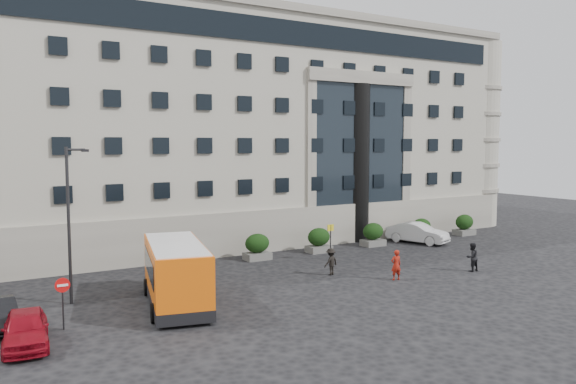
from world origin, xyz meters
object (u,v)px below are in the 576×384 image
Objects in this scene: bus_stop_sign at (331,236)px; hedge_a at (187,254)px; hedge_f at (464,225)px; pedestrian_c at (331,262)px; hedge_b at (257,247)px; parked_car_d at (37,253)px; street_lamp at (70,219)px; no_entry_sign at (63,293)px; white_taxi at (417,233)px; hedge_e at (421,229)px; hedge_c at (319,240)px; pedestrian_a at (396,265)px; minibus at (176,271)px; parked_car_a at (25,329)px; pedestrian_b at (472,257)px; hedge_d at (373,234)px.

hedge_a is at bearing 163.58° from bus_stop_sign.
hedge_f is 20.05m from pedestrian_c.
hedge_b reaches higher than parked_car_d.
hedge_f is 34.45m from street_lamp.
hedge_a is at bearing 44.48° from no_entry_sign.
pedestrian_c is (-12.60, -5.61, 0.01)m from white_taxi.
hedge_a is at bearing 156.18° from white_taxi.
parked_car_d is (-29.09, 6.63, -0.19)m from hedge_e.
hedge_f is 0.79× the size of no_entry_sign.
pedestrian_c is (1.80, -6.41, -0.09)m from hedge_b.
hedge_e reaches higher than pedestrian_c.
hedge_c is 0.73× the size of bus_stop_sign.
pedestrian_c is at bearing -37.23° from parked_car_d.
pedestrian_a is at bearing -14.78° from street_lamp.
pedestrian_c is (-2.63, 3.03, -0.07)m from pedestrian_a.
hedge_b reaches higher than white_taxi.
minibus is at bearing 3.53° from pedestrian_a.
minibus reaches higher than parked_car_a.
no_entry_sign reaches higher than hedge_e.
hedge_b is 18.85m from parked_car_a.
hedge_e is at bearing 9.48° from street_lamp.
pedestrian_b reaches higher than parked_car_a.
pedestrian_b is at bearing -91.42° from hedge_d.
hedge_d reaches higher than pedestrian_a.
hedge_d is 0.73× the size of bus_stop_sign.
bus_stop_sign is 0.50× the size of white_taxi.
hedge_e reaches higher than parked_car_a.
hedge_e is at bearing -169.80° from pedestrian_c.
no_entry_sign reaches higher than pedestrian_a.
minibus is 15.27m from parked_car_d.
hedge_c is 3.05m from bus_stop_sign.
bus_stop_sign reaches higher than hedge_a.
hedge_c reaches higher than pedestrian_a.
hedge_e is 0.73× the size of bus_stop_sign.
parked_car_d is at bearing -31.38° from pedestrian_a.
pedestrian_a is at bearing -94.67° from hedge_c.
hedge_f reaches higher than parked_car_a.
hedge_a is 0.35× the size of parked_car_d.
no_entry_sign is 15.51m from parked_car_d.
hedge_a is 0.73× the size of bus_stop_sign.
street_lamp reaches higher than parked_car_d.
hedge_d is at bearing -111.83° from pedestrian_a.
bus_stop_sign reaches higher than parked_car_d.
street_lamp reaches higher than pedestrian_c.
hedge_f is at bearing 0.00° from hedge_d.
no_entry_sign is at bearing -163.48° from hedge_e.
pedestrian_a is at bearing -122.33° from hedge_d.
hedge_d and hedge_f have the same top height.
street_lamp is 1.59× the size of white_taxi.
hedge_b is 10.42m from pedestrian_a.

